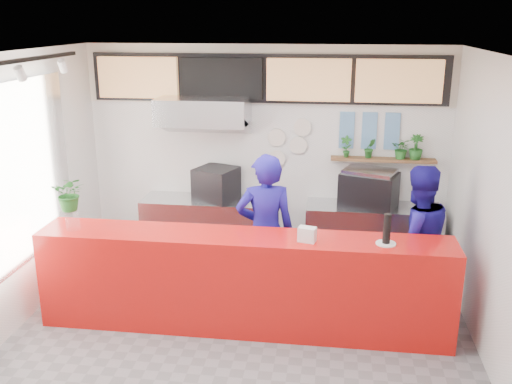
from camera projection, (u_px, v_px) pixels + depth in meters
The scene contains 44 objects.
floor at pixel (238, 346), 6.05m from camera, with size 5.00×5.00×0.00m, color slate.
ceiling at pixel (235, 56), 5.17m from camera, with size 5.00×5.00×0.00m, color silver.
wall_back at pixel (266, 154), 7.97m from camera, with size 5.00×5.00×0.00m, color white.
wall_left at pixel (0, 202), 5.93m from camera, with size 5.00×5.00×0.00m, color white.
wall_right at pixel (502, 224), 5.29m from camera, with size 5.00×5.00×0.00m, color white.
service_counter at pixel (243, 282), 6.26m from camera, with size 4.50×0.60×1.10m, color red.
cream_band at pixel (266, 75), 7.64m from camera, with size 5.00×0.02×0.80m, color beige.
prep_bench at pixel (207, 229), 8.10m from camera, with size 1.80×0.60×0.90m, color #B2B5BA.
panini_oven at pixel (216, 184), 7.88m from camera, with size 0.51×0.51×0.46m, color black.
extraction_hood at pixel (203, 111), 7.55m from camera, with size 1.20×0.70×0.35m, color #B2B5BA.
hood_lip at pixel (204, 126), 7.61m from camera, with size 1.20×0.70×0.08m, color #B2B5BA.
right_bench at pixel (372, 237), 7.81m from camera, with size 1.80×0.60×0.90m, color #B2B5BA.
espresso_machine at pixel (369, 190), 7.62m from camera, with size 0.71×0.51×0.46m, color black.
espresso_tray at pixel (370, 172), 7.54m from camera, with size 0.65×0.45×0.06m, color #ADAEB4.
herb_shelf at pixel (383, 160), 7.68m from camera, with size 1.40×0.18×0.04m, color brown.
menu_board_far_left at pixel (138, 77), 7.78m from camera, with size 1.10×0.10×0.55m, color tan.
menu_board_mid_left at pixel (222, 79), 7.63m from camera, with size 1.10×0.10×0.55m, color black.
menu_board_mid_right at pixel (309, 80), 7.48m from camera, with size 1.10×0.10×0.55m, color tan.
menu_board_far_right at pixel (399, 81), 7.33m from camera, with size 1.10×0.10×0.55m, color tan.
soffit at pixel (266, 79), 7.63m from camera, with size 4.80×0.04×0.65m, color black.
window_pane at pixel (15, 176), 6.15m from camera, with size 0.04×2.20×1.90m, color silver.
window_frame at pixel (17, 176), 6.14m from camera, with size 0.03×2.30×2.00m, color #B2B5BA.
track_rail at pixel (19, 61), 5.45m from camera, with size 0.05×2.40×0.04m, color black.
dec_plate_a at pixel (277, 137), 7.85m from camera, with size 0.24×0.24×0.03m, color silver.
dec_plate_b at pixel (298, 145), 7.84m from camera, with size 0.24×0.24×0.03m, color silver.
dec_plate_c at pixel (276, 159), 7.94m from camera, with size 0.24×0.24×0.03m, color silver.
dec_plate_d at pixel (302, 127), 7.76m from camera, with size 0.24×0.24×0.03m, color silver.
photo_frame_a at pixel (347, 121), 7.67m from camera, with size 0.20×0.02×0.25m, color #598CBF.
photo_frame_b at pixel (370, 122), 7.63m from camera, with size 0.20×0.02×0.25m, color #598CBF.
photo_frame_c at pixel (393, 122), 7.59m from camera, with size 0.20×0.02×0.25m, color #598CBF.
photo_frame_d at pixel (346, 139), 7.74m from camera, with size 0.20×0.02×0.25m, color #598CBF.
photo_frame_e at pixel (369, 140), 7.70m from camera, with size 0.20×0.02×0.25m, color #598CBF.
photo_frame_f at pixel (391, 140), 7.66m from camera, with size 0.20×0.02×0.25m, color #598CBF.
staff_center at pixel (265, 232), 6.65m from camera, with size 0.69×0.45×1.88m, color navy.
staff_right at pixel (415, 241), 6.50m from camera, with size 0.87×0.68×1.79m, color navy.
herb_a at pixel (346, 146), 7.69m from camera, with size 0.16×0.11×0.29m, color #226322.
herb_b at pixel (370, 148), 7.65m from camera, with size 0.15×0.12×0.27m, color #226322.
herb_c at pixel (402, 149), 7.60m from camera, with size 0.25×0.22×0.28m, color #226322.
herb_d at pixel (416, 147), 7.57m from camera, with size 0.19×0.17×0.33m, color #226322.
glass_vase at pixel (73, 221), 6.26m from camera, with size 0.16×0.16×0.19m, color silver.
basil_vase at pixel (70, 193), 6.16m from camera, with size 0.35×0.30×0.39m, color #226322.
napkin_holder at pixel (307, 234), 5.91m from camera, with size 0.18×0.11×0.16m, color silver.
white_plate at pixel (386, 243), 5.87m from camera, with size 0.21×0.21×0.02m, color silver.
pepper_mill at pixel (387, 229), 5.82m from camera, with size 0.08×0.08×0.31m, color black.
Camera 1 is at (0.90, -5.23, 3.34)m, focal length 40.00 mm.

